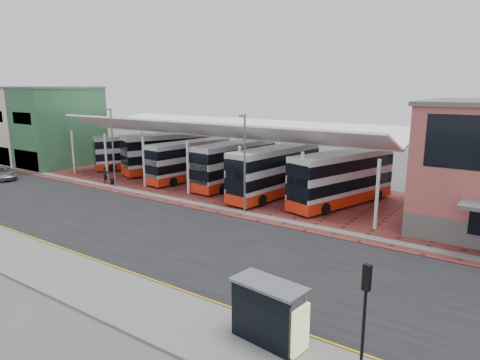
{
  "coord_description": "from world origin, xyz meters",
  "views": [
    {
      "loc": [
        20.76,
        -21.57,
        10.17
      ],
      "look_at": [
        1.34,
        6.6,
        2.7
      ],
      "focal_mm": 32.0,
      "sensor_mm": 36.0,
      "label": 1
    }
  ],
  "objects_px": {
    "bus_3": "(235,164)",
    "traffic_signal_west": "(365,300)",
    "pedestrian": "(106,175)",
    "bus_0": "(137,152)",
    "bus_1": "(171,153)",
    "bus_shelter": "(270,310)",
    "bus_4": "(275,172)",
    "silver_car": "(3,173)",
    "bus_2": "(189,161)",
    "bus_5": "(342,179)"
  },
  "relations": [
    {
      "from": "silver_car",
      "to": "pedestrian",
      "type": "bearing_deg",
      "value": -49.31
    },
    {
      "from": "bus_3",
      "to": "pedestrian",
      "type": "distance_m",
      "value": 14.03
    },
    {
      "from": "traffic_signal_west",
      "to": "pedestrian",
      "type": "bearing_deg",
      "value": 169.34
    },
    {
      "from": "traffic_signal_west",
      "to": "bus_4",
      "type": "bearing_deg",
      "value": 140.68
    },
    {
      "from": "bus_5",
      "to": "bus_2",
      "type": "bearing_deg",
      "value": -163.65
    },
    {
      "from": "traffic_signal_west",
      "to": "bus_2",
      "type": "bearing_deg",
      "value": 155.15
    },
    {
      "from": "bus_2",
      "to": "bus_shelter",
      "type": "height_order",
      "value": "bus_2"
    },
    {
      "from": "bus_0",
      "to": "bus_1",
      "type": "bearing_deg",
      "value": 34.87
    },
    {
      "from": "bus_shelter",
      "to": "traffic_signal_west",
      "type": "relative_size",
      "value": 0.8
    },
    {
      "from": "bus_2",
      "to": "bus_5",
      "type": "relative_size",
      "value": 0.93
    },
    {
      "from": "traffic_signal_west",
      "to": "bus_0",
      "type": "bearing_deg",
      "value": 161.89
    },
    {
      "from": "bus_2",
      "to": "traffic_signal_west",
      "type": "xyz_separation_m",
      "value": [
        26.8,
        -21.23,
        0.63
      ]
    },
    {
      "from": "bus_0",
      "to": "silver_car",
      "type": "xyz_separation_m",
      "value": [
        -7.62,
        -12.97,
        -1.45
      ]
    },
    {
      "from": "bus_3",
      "to": "silver_car",
      "type": "relative_size",
      "value": 2.3
    },
    {
      "from": "bus_0",
      "to": "traffic_signal_west",
      "type": "xyz_separation_m",
      "value": [
        36.9,
        -22.74,
        0.68
      ]
    },
    {
      "from": "bus_4",
      "to": "traffic_signal_west",
      "type": "bearing_deg",
      "value": -46.49
    },
    {
      "from": "bus_4",
      "to": "pedestrian",
      "type": "relative_size",
      "value": 6.47
    },
    {
      "from": "bus_0",
      "to": "bus_3",
      "type": "xyz_separation_m",
      "value": [
        15.91,
        -0.95,
        0.18
      ]
    },
    {
      "from": "bus_3",
      "to": "bus_shelter",
      "type": "relative_size",
      "value": 3.46
    },
    {
      "from": "bus_3",
      "to": "traffic_signal_west",
      "type": "bearing_deg",
      "value": -42.39
    },
    {
      "from": "bus_shelter",
      "to": "bus_3",
      "type": "bearing_deg",
      "value": 134.51
    },
    {
      "from": "bus_5",
      "to": "traffic_signal_west",
      "type": "xyz_separation_m",
      "value": [
        9.1,
        -21.04,
        0.46
      ]
    },
    {
      "from": "bus_4",
      "to": "bus_5",
      "type": "relative_size",
      "value": 1.0
    },
    {
      "from": "silver_car",
      "to": "traffic_signal_west",
      "type": "bearing_deg",
      "value": -85.86
    },
    {
      "from": "bus_3",
      "to": "bus_1",
      "type": "bearing_deg",
      "value": 176.35
    },
    {
      "from": "bus_4",
      "to": "silver_car",
      "type": "relative_size",
      "value": 2.36
    },
    {
      "from": "bus_0",
      "to": "bus_5",
      "type": "height_order",
      "value": "bus_5"
    },
    {
      "from": "bus_1",
      "to": "pedestrian",
      "type": "height_order",
      "value": "bus_1"
    },
    {
      "from": "bus_2",
      "to": "pedestrian",
      "type": "relative_size",
      "value": 6.0
    },
    {
      "from": "silver_car",
      "to": "bus_2",
      "type": "bearing_deg",
      "value": -40.6
    },
    {
      "from": "bus_4",
      "to": "bus_shelter",
      "type": "distance_m",
      "value": 24.16
    },
    {
      "from": "bus_5",
      "to": "bus_3",
      "type": "bearing_deg",
      "value": -166.64
    },
    {
      "from": "bus_4",
      "to": "bus_3",
      "type": "bearing_deg",
      "value": 171.5
    },
    {
      "from": "bus_shelter",
      "to": "traffic_signal_west",
      "type": "distance_m",
      "value": 3.7
    },
    {
      "from": "bus_5",
      "to": "pedestrian",
      "type": "xyz_separation_m",
      "value": [
        -24.03,
        -6.16,
        -1.42
      ]
    },
    {
      "from": "bus_5",
      "to": "traffic_signal_west",
      "type": "height_order",
      "value": "bus_5"
    },
    {
      "from": "bus_2",
      "to": "traffic_signal_west",
      "type": "height_order",
      "value": "bus_2"
    },
    {
      "from": "bus_shelter",
      "to": "traffic_signal_west",
      "type": "height_order",
      "value": "traffic_signal_west"
    },
    {
      "from": "pedestrian",
      "to": "traffic_signal_west",
      "type": "relative_size",
      "value": 0.44
    },
    {
      "from": "bus_1",
      "to": "bus_4",
      "type": "bearing_deg",
      "value": 12.35
    },
    {
      "from": "bus_1",
      "to": "silver_car",
      "type": "distance_m",
      "value": 18.8
    },
    {
      "from": "bus_1",
      "to": "bus_shelter",
      "type": "height_order",
      "value": "bus_1"
    },
    {
      "from": "bus_3",
      "to": "traffic_signal_west",
      "type": "height_order",
      "value": "bus_3"
    },
    {
      "from": "bus_1",
      "to": "bus_5",
      "type": "xyz_separation_m",
      "value": [
        22.3,
        -2.09,
        -0.03
      ]
    },
    {
      "from": "pedestrian",
      "to": "traffic_signal_west",
      "type": "height_order",
      "value": "traffic_signal_west"
    },
    {
      "from": "bus_0",
      "to": "bus_2",
      "type": "xyz_separation_m",
      "value": [
        10.11,
        -1.51,
        0.05
      ]
    },
    {
      "from": "bus_3",
      "to": "bus_shelter",
      "type": "xyz_separation_m",
      "value": [
        17.53,
        -22.48,
        -0.64
      ]
    },
    {
      "from": "bus_5",
      "to": "traffic_signal_west",
      "type": "bearing_deg",
      "value": -49.67
    },
    {
      "from": "bus_1",
      "to": "bus_shelter",
      "type": "bearing_deg",
      "value": -18.09
    },
    {
      "from": "bus_3",
      "to": "pedestrian",
      "type": "relative_size",
      "value": 6.3
    }
  ]
}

